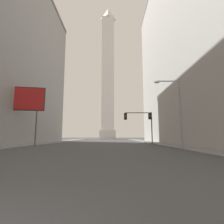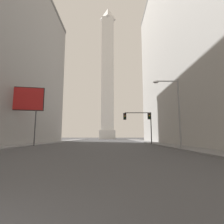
% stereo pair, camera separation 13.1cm
% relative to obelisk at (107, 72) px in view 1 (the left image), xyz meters
% --- Properties ---
extents(sidewalk_left, '(5.00, 111.80, 0.15)m').
position_rel_obelisk_xyz_m(sidewalk_left, '(-12.30, -59.63, -37.48)').
color(sidewalk_left, slate).
rests_on(sidewalk_left, ground_plane).
extents(sidewalk_right, '(5.00, 111.80, 0.15)m').
position_rel_obelisk_xyz_m(sidewalk_right, '(12.30, -59.63, -37.48)').
color(sidewalk_right, slate).
rests_on(sidewalk_right, ground_plane).
extents(building_right, '(19.37, 52.88, 41.30)m').
position_rel_obelisk_xyz_m(building_right, '(22.45, -63.96, -16.89)').
color(building_right, '#B2AFAA').
rests_on(building_right, ground_plane).
extents(obelisk, '(8.48, 8.48, 77.50)m').
position_rel_obelisk_xyz_m(obelisk, '(0.00, 0.00, 0.00)').
color(obelisk, silver).
rests_on(obelisk, ground_plane).
extents(traffic_light_mid_right, '(5.44, 0.50, 6.03)m').
position_rel_obelisk_xyz_m(traffic_light_mid_right, '(8.11, -61.88, -32.94)').
color(traffic_light_mid_right, black).
rests_on(traffic_light_mid_right, ground_plane).
extents(street_lamp, '(2.98, 0.36, 7.96)m').
position_rel_obelisk_xyz_m(street_lamp, '(9.62, -75.45, -32.64)').
color(street_lamp, gray).
rests_on(street_lamp, ground_plane).
extents(billboard_sign, '(6.83, 1.44, 9.21)m').
position_rel_obelisk_xyz_m(billboard_sign, '(-11.81, -68.26, -30.41)').
color(billboard_sign, '#3F3F42').
rests_on(billboard_sign, ground_plane).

